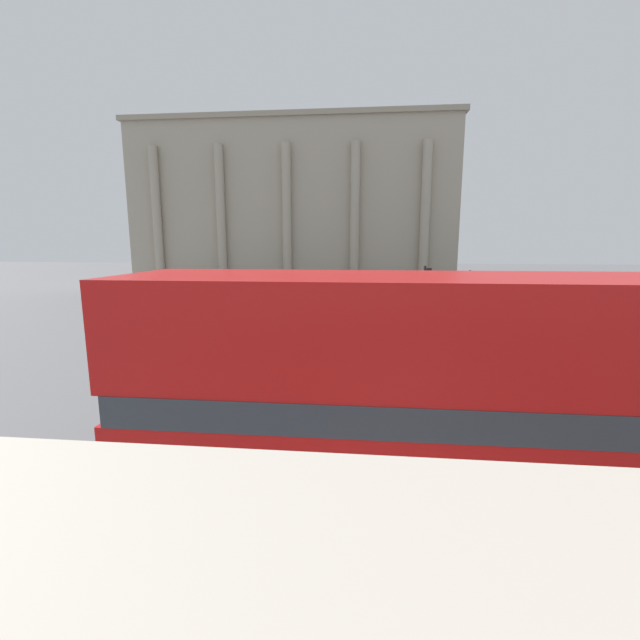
{
  "coord_description": "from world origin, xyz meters",
  "views": [
    {
      "loc": [
        -0.82,
        -2.26,
        4.7
      ],
      "look_at": [
        -2.65,
        15.64,
        1.46
      ],
      "focal_mm": 24.0,
      "sensor_mm": 36.0,
      "label": 1
    }
  ],
  "objects_px": {
    "double_decker_bus": "(472,401)",
    "pedestrian_white": "(419,332)",
    "car_navy": "(423,303)",
    "plaza_building_left": "(296,207)",
    "traffic_light_near": "(523,331)",
    "pedestrian_blue": "(370,289)",
    "traffic_light_far": "(470,290)",
    "traffic_light_mid": "(426,294)",
    "pedestrian_black": "(366,339)",
    "car_maroon": "(530,309)",
    "pedestrian_yellow": "(396,291)"
  },
  "relations": [
    {
      "from": "car_navy",
      "to": "pedestrian_blue",
      "type": "xyz_separation_m",
      "value": [
        -3.5,
        6.01,
        0.31
      ]
    },
    {
      "from": "pedestrian_blue",
      "to": "pedestrian_white",
      "type": "bearing_deg",
      "value": -111.7
    },
    {
      "from": "pedestrian_yellow",
      "to": "pedestrian_blue",
      "type": "relative_size",
      "value": 1.02
    },
    {
      "from": "double_decker_bus",
      "to": "pedestrian_blue",
      "type": "bearing_deg",
      "value": 95.68
    },
    {
      "from": "traffic_light_mid",
      "to": "car_navy",
      "type": "relative_size",
      "value": 0.88
    },
    {
      "from": "pedestrian_blue",
      "to": "pedestrian_white",
      "type": "distance_m",
      "value": 17.28
    },
    {
      "from": "traffic_light_far",
      "to": "pedestrian_blue",
      "type": "distance_m",
      "value": 11.98
    },
    {
      "from": "car_maroon",
      "to": "traffic_light_mid",
      "type": "bearing_deg",
      "value": -157.99
    },
    {
      "from": "double_decker_bus",
      "to": "pedestrian_white",
      "type": "height_order",
      "value": "double_decker_bus"
    },
    {
      "from": "pedestrian_blue",
      "to": "pedestrian_black",
      "type": "relative_size",
      "value": 1.04
    },
    {
      "from": "double_decker_bus",
      "to": "traffic_light_mid",
      "type": "height_order",
      "value": "double_decker_bus"
    },
    {
      "from": "pedestrian_blue",
      "to": "plaza_building_left",
      "type": "bearing_deg",
      "value": 93.2
    },
    {
      "from": "traffic_light_near",
      "to": "pedestrian_white",
      "type": "height_order",
      "value": "traffic_light_near"
    },
    {
      "from": "pedestrian_white",
      "to": "traffic_light_near",
      "type": "bearing_deg",
      "value": 155.64
    },
    {
      "from": "double_decker_bus",
      "to": "car_navy",
      "type": "xyz_separation_m",
      "value": [
        2.36,
        22.88,
        -1.66
      ]
    },
    {
      "from": "pedestrian_blue",
      "to": "traffic_light_far",
      "type": "bearing_deg",
      "value": -90.62
    },
    {
      "from": "traffic_light_far",
      "to": "pedestrian_white",
      "type": "relative_size",
      "value": 1.88
    },
    {
      "from": "double_decker_bus",
      "to": "plaza_building_left",
      "type": "relative_size",
      "value": 0.31
    },
    {
      "from": "car_maroon",
      "to": "pedestrian_white",
      "type": "bearing_deg",
      "value": -154.54
    },
    {
      "from": "double_decker_bus",
      "to": "pedestrian_white",
      "type": "distance_m",
      "value": 11.82
    },
    {
      "from": "double_decker_bus",
      "to": "car_maroon",
      "type": "relative_size",
      "value": 2.5
    },
    {
      "from": "double_decker_bus",
      "to": "traffic_light_near",
      "type": "relative_size",
      "value": 3.05
    },
    {
      "from": "plaza_building_left",
      "to": "pedestrian_white",
      "type": "distance_m",
      "value": 33.33
    },
    {
      "from": "traffic_light_far",
      "to": "pedestrian_black",
      "type": "relative_size",
      "value": 1.92
    },
    {
      "from": "traffic_light_far",
      "to": "pedestrian_blue",
      "type": "relative_size",
      "value": 1.85
    },
    {
      "from": "traffic_light_far",
      "to": "traffic_light_near",
      "type": "bearing_deg",
      "value": -96.86
    },
    {
      "from": "traffic_light_near",
      "to": "traffic_light_far",
      "type": "relative_size",
      "value": 1.07
    },
    {
      "from": "double_decker_bus",
      "to": "car_maroon",
      "type": "height_order",
      "value": "double_decker_bus"
    },
    {
      "from": "traffic_light_mid",
      "to": "pedestrian_black",
      "type": "bearing_deg",
      "value": -132.04
    },
    {
      "from": "traffic_light_near",
      "to": "pedestrian_yellow",
      "type": "height_order",
      "value": "traffic_light_near"
    },
    {
      "from": "traffic_light_mid",
      "to": "pedestrian_yellow",
      "type": "bearing_deg",
      "value": 90.85
    },
    {
      "from": "plaza_building_left",
      "to": "pedestrian_white",
      "type": "xyz_separation_m",
      "value": [
        10.09,
        -30.83,
        -7.66
      ]
    },
    {
      "from": "traffic_light_near",
      "to": "pedestrian_white",
      "type": "xyz_separation_m",
      "value": [
        -2.13,
        5.71,
        -1.28
      ]
    },
    {
      "from": "car_navy",
      "to": "plaza_building_left",
      "type": "bearing_deg",
      "value": -173.2
    },
    {
      "from": "traffic_light_mid",
      "to": "pedestrian_black",
      "type": "xyz_separation_m",
      "value": [
        -2.64,
        -2.93,
        -1.47
      ]
    },
    {
      "from": "car_navy",
      "to": "pedestrian_black",
      "type": "height_order",
      "value": "pedestrian_black"
    },
    {
      "from": "plaza_building_left",
      "to": "traffic_light_mid",
      "type": "relative_size",
      "value": 9.24
    },
    {
      "from": "traffic_light_near",
      "to": "traffic_light_far",
      "type": "distance_m",
      "value": 12.37
    },
    {
      "from": "traffic_light_mid",
      "to": "pedestrian_black",
      "type": "height_order",
      "value": "traffic_light_mid"
    },
    {
      "from": "plaza_building_left",
      "to": "pedestrian_black",
      "type": "height_order",
      "value": "plaza_building_left"
    },
    {
      "from": "pedestrian_black",
      "to": "traffic_light_near",
      "type": "bearing_deg",
      "value": 17.73
    },
    {
      "from": "double_decker_bus",
      "to": "traffic_light_far",
      "type": "xyz_separation_m",
      "value": [
        4.32,
        18.3,
        -0.23
      ]
    },
    {
      "from": "traffic_light_mid",
      "to": "pedestrian_black",
      "type": "distance_m",
      "value": 4.21
    },
    {
      "from": "traffic_light_far",
      "to": "pedestrian_black",
      "type": "bearing_deg",
      "value": -125.96
    },
    {
      "from": "pedestrian_black",
      "to": "pedestrian_yellow",
      "type": "bearing_deg",
      "value": 144.13
    },
    {
      "from": "traffic_light_far",
      "to": "pedestrian_yellow",
      "type": "bearing_deg",
      "value": 110.3
    },
    {
      "from": "car_maroon",
      "to": "pedestrian_yellow",
      "type": "height_order",
      "value": "pedestrian_yellow"
    },
    {
      "from": "traffic_light_far",
      "to": "car_navy",
      "type": "relative_size",
      "value": 0.77
    },
    {
      "from": "double_decker_bus",
      "to": "pedestrian_yellow",
      "type": "relative_size",
      "value": 5.93
    },
    {
      "from": "traffic_light_near",
      "to": "traffic_light_mid",
      "type": "bearing_deg",
      "value": 103.33
    }
  ]
}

